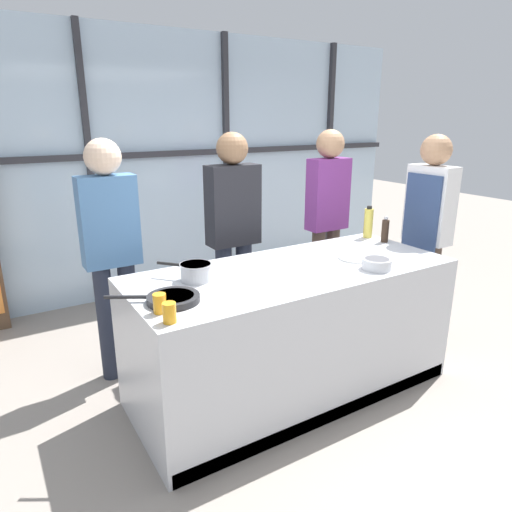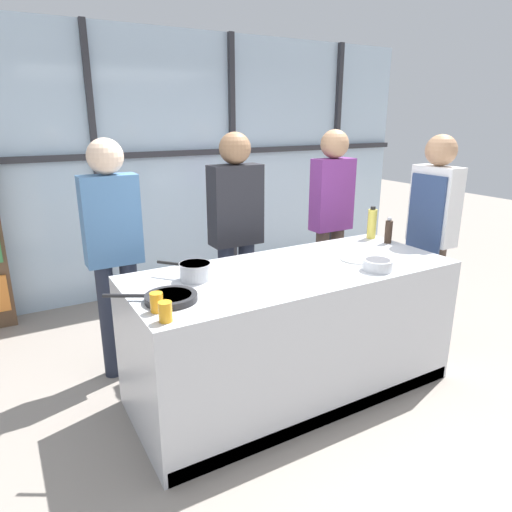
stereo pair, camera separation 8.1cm
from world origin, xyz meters
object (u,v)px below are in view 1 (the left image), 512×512
Objects in this scene: juice_glass_near at (169,313)px; juice_glass_far at (160,303)px; spectator_center_right at (327,212)px; oil_bottle at (368,223)px; spectator_far_left at (111,244)px; saucepan at (195,271)px; chef at (427,225)px; mixing_bowl at (377,263)px; pepper_grinder at (385,230)px; white_plate at (356,258)px; frying_pan at (172,298)px; spectator_center_left at (233,227)px.

juice_glass_near is 0.14m from juice_glass_far.
spectator_center_right is 0.51m from oil_bottle.
spectator_far_left is 1.08m from juice_glass_far.
oil_bottle is at bearing 7.35° from saucepan.
chef reaches higher than juice_glass_near.
oil_bottle is at bearing 49.47° from mixing_bowl.
spectator_far_left is at bearing 0.00° from spectator_center_right.
oil_bottle is at bearing 19.08° from juice_glass_near.
chef is at bearing -11.44° from pepper_grinder.
spectator_center_right reaches higher than white_plate.
saucepan reaches higher than juice_glass_far.
frying_pan is 1.41m from mixing_bowl.
chef is 0.42m from pepper_grinder.
chef reaches higher than mixing_bowl.
spectator_center_left is at bearing 47.29° from saucepan.
spectator_far_left is 16.96× the size of juice_glass_near.
juice_glass_far is (-0.36, -0.35, -0.01)m from saucepan.
oil_bottle is at bearing 38.37° from white_plate.
spectator_center_right is 8.32× the size of pepper_grinder.
saucepan is 1.14× the size of oil_bottle.
juice_glass_far is (-2.07, -0.39, -0.05)m from pepper_grinder.
juice_glass_near is at bearing -177.65° from mixing_bowl.
chef is 8.92× the size of mixing_bowl.
white_plate is at bearing 149.00° from spectator_far_left.
saucepan is at bearing 170.98° from white_plate.
chef is 2.12m from saucepan.
oil_bottle is (2.03, -0.50, 0.01)m from spectator_far_left.
spectator_center_left is (1.00, 0.00, -0.00)m from spectator_far_left.
frying_pan is at bearing 44.34° from juice_glass_far.
spectator_center_left reaches higher than chef.
juice_glass_near is at bearing -168.81° from white_plate.
mixing_bowl is at bearing -130.53° from oil_bottle.
white_plate is 0.67m from oil_bottle.
pepper_grinder is (1.04, -0.69, -0.01)m from spectator_center_left.
oil_bottle is (0.56, 0.65, 0.09)m from mixing_bowl.
juice_glass_near is (-0.03, -1.22, -0.06)m from spectator_far_left.
spectator_far_left reaches higher than juice_glass_near.
frying_pan is at bearing -135.75° from saucepan.
spectator_far_left is at bearing 114.69° from saucepan.
mixing_bowl is at bearing 141.91° from spectator_far_left.
spectator_center_right is at bearing 30.94° from juice_glass_near.
spectator_center_left is 1.49m from juice_glass_far.
spectator_center_right is at bearing 23.45° from saucepan.
chef is at bearing 120.45° from spectator_center_right.
frying_pan reaches higher than white_plate.
frying_pan is 1.95× the size of white_plate.
chef is 16.98× the size of juice_glass_near.
spectator_center_right is 2.37m from juice_glass_near.
spectator_far_left is at bearing 149.00° from white_plate.
mixing_bowl is (1.40, -0.18, 0.02)m from frying_pan.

